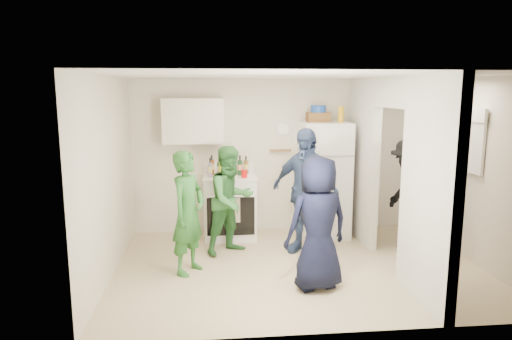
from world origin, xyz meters
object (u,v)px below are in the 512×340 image
at_px(wicker_basket, 318,117).
at_px(person_green_center, 231,200).
at_px(fridge, 324,179).
at_px(person_green_left, 188,213).
at_px(stove, 230,206).
at_px(blue_bowl, 318,109).
at_px(person_denim, 305,191).
at_px(yellow_cup_stack_top, 341,114).
at_px(person_nook, 409,196).
at_px(person_navy, 318,223).

xyz_separation_m(wicker_basket, person_green_center, (-1.41, -0.74, -1.13)).
bearing_deg(fridge, wicker_basket, 153.43).
xyz_separation_m(fridge, person_green_center, (-1.51, -0.69, -0.14)).
distance_m(person_green_left, person_green_center, 0.89).
distance_m(stove, blue_bowl, 2.08).
distance_m(fridge, person_green_left, 2.50).
bearing_deg(person_denim, wicker_basket, 108.43).
relative_size(wicker_basket, person_denim, 0.19).
relative_size(person_green_left, person_green_center, 1.02).
distance_m(fridge, person_denim, 0.90).
relative_size(blue_bowl, yellow_cup_stack_top, 0.96).
height_order(wicker_basket, yellow_cup_stack_top, yellow_cup_stack_top).
distance_m(blue_bowl, person_green_center, 2.03).
distance_m(blue_bowl, person_green_left, 2.74).
bearing_deg(blue_bowl, person_denim, -114.05).
relative_size(blue_bowl, person_denim, 0.13).
xyz_separation_m(stove, person_nook, (2.55, -0.91, 0.33)).
bearing_deg(person_nook, person_denim, -95.05).
xyz_separation_m(blue_bowl, yellow_cup_stack_top, (0.32, -0.15, -0.08)).
xyz_separation_m(fridge, wicker_basket, (-0.10, 0.05, 0.99)).
bearing_deg(fridge, person_navy, -105.70).
relative_size(person_denim, person_nook, 1.09).
bearing_deg(person_green_center, blue_bowl, -6.27).
xyz_separation_m(stove, person_green_left, (-0.58, -1.40, 0.29)).
height_order(person_green_left, person_nook, person_nook).
xyz_separation_m(wicker_basket, blue_bowl, (0.00, 0.00, 0.13)).
relative_size(fridge, person_denim, 1.01).
relative_size(fridge, yellow_cup_stack_top, 7.32).
bearing_deg(fridge, blue_bowl, 153.43).
bearing_deg(blue_bowl, yellow_cup_stack_top, -25.11).
relative_size(blue_bowl, person_green_center, 0.15).
bearing_deg(stove, person_denim, -37.41).
height_order(stove, person_green_center, person_green_center).
xyz_separation_m(fridge, yellow_cup_stack_top, (0.22, -0.10, 1.04)).
bearing_deg(person_green_center, person_green_left, -164.05).
bearing_deg(person_navy, wicker_basket, -118.15).
xyz_separation_m(yellow_cup_stack_top, person_green_left, (-2.31, -1.27, -1.16)).
height_order(blue_bowl, person_green_left, blue_bowl).
relative_size(fridge, person_green_center, 1.18).
distance_m(stove, wicker_basket, 1.99).
height_order(fridge, person_green_left, fridge).
distance_m(blue_bowl, person_denim, 1.44).
xyz_separation_m(yellow_cup_stack_top, person_navy, (-0.78, -1.89, -1.16)).
height_order(stove, person_denim, person_denim).
relative_size(person_green_center, person_nook, 0.94).
height_order(stove, blue_bowl, blue_bowl).
bearing_deg(blue_bowl, fridge, -26.57).
distance_m(person_green_center, person_navy, 1.61).
bearing_deg(fridge, person_green_left, -146.68).
distance_m(stove, fridge, 1.56).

